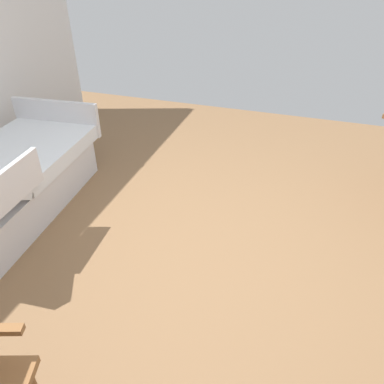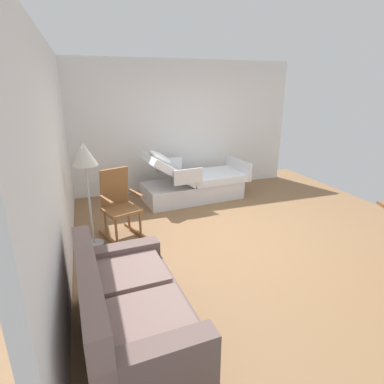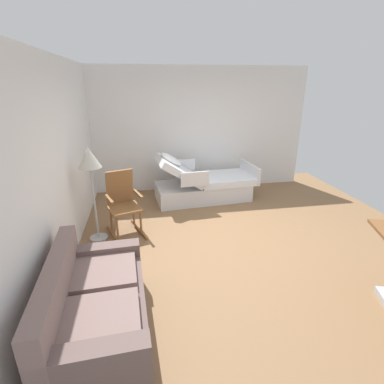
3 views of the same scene
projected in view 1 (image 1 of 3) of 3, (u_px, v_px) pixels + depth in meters
The scene contains 1 object.
ground_plane at pixel (197, 256), 2.90m from camera, with size 6.37×6.37×0.00m, color olive.
Camera 1 is at (-0.64, 2.05, 2.02)m, focal length 34.72 mm.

